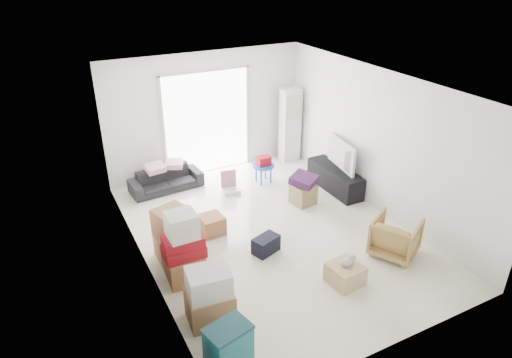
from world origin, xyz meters
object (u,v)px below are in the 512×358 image
at_px(storage_bins, 228,347).
at_px(kids_table, 263,164).
at_px(ac_tower, 290,125).
at_px(tv_console, 335,179).
at_px(television, 336,165).
at_px(wood_crate, 345,274).
at_px(ottoman, 303,194).
at_px(sofa, 166,177).
at_px(armchair, 396,235).

distance_m(storage_bins, kids_table, 4.99).
height_order(ac_tower, tv_console, ac_tower).
distance_m(television, wood_crate, 3.10).
bearing_deg(television, tv_console, 0.00).
xyz_separation_m(ottoman, wood_crate, (-0.76, -2.37, -0.05)).
xyz_separation_m(television, sofa, (-3.17, 1.63, -0.26)).
distance_m(television, kids_table, 1.54).
bearing_deg(kids_table, ottoman, -77.69).
distance_m(tv_console, television, 0.31).
bearing_deg(ac_tower, wood_crate, -110.54).
height_order(armchair, ottoman, armchair).
height_order(ottoman, kids_table, kids_table).
relative_size(ottoman, kids_table, 0.69).
relative_size(ac_tower, kids_table, 2.87).
relative_size(armchair, ottoman, 1.73).
xyz_separation_m(television, storage_bins, (-3.90, -3.20, -0.25)).
height_order(sofa, storage_bins, storage_bins).
bearing_deg(wood_crate, storage_bins, -164.45).
bearing_deg(television, wood_crate, 155.54).
bearing_deg(storage_bins, sofa, 81.41).
distance_m(ottoman, wood_crate, 2.49).
bearing_deg(ottoman, wood_crate, -107.77).
bearing_deg(tv_console, kids_table, 140.25).
bearing_deg(sofa, ottoman, -43.43).
bearing_deg(tv_console, television, 0.00).
bearing_deg(armchair, storage_bins, 74.91).
xyz_separation_m(ac_tower, wood_crate, (-1.63, -4.36, -0.72)).
height_order(ac_tower, armchair, ac_tower).
distance_m(sofa, wood_crate, 4.47).
height_order(storage_bins, kids_table, storage_bins).
bearing_deg(ottoman, storage_bins, -134.89).
height_order(tv_console, storage_bins, storage_bins).
distance_m(sofa, storage_bins, 4.88).
xyz_separation_m(television, ottoman, (-0.92, -0.21, -0.35)).
height_order(sofa, ottoman, sofa).
bearing_deg(sofa, kids_table, -22.19).
bearing_deg(ac_tower, storage_bins, -127.72).
relative_size(television, storage_bins, 1.72).
bearing_deg(kids_table, sofa, 161.94).
xyz_separation_m(tv_console, wood_crate, (-1.68, -2.58, -0.08)).
bearing_deg(ottoman, kids_table, 102.31).
relative_size(ac_tower, storage_bins, 2.85).
distance_m(television, armchair, 2.41).
distance_m(tv_console, armchair, 2.41).
height_order(television, sofa, television).
distance_m(armchair, ottoman, 2.19).
distance_m(sofa, ottoman, 2.91).
distance_m(ottoman, kids_table, 1.24).
bearing_deg(ac_tower, tv_console, -88.39).
relative_size(tv_console, armchair, 2.01).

